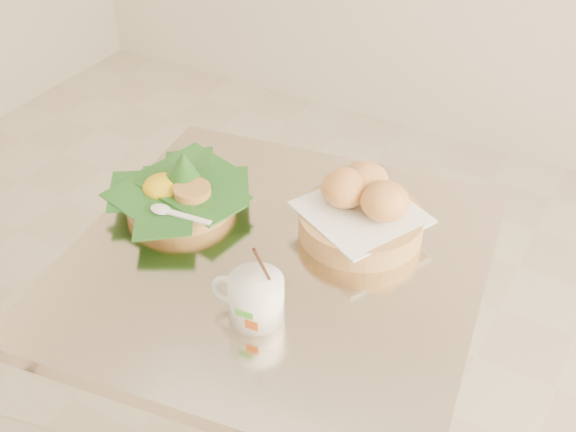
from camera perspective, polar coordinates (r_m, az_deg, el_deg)
The scene contains 4 objects.
cafe_table at distance 1.41m, azimuth -0.85°, elevation -10.12°, with size 0.79×0.79×0.75m.
rice_basket at distance 1.37m, azimuth -8.58°, elevation 2.08°, with size 0.26×0.26×0.13m.
bread_basket at distance 1.29m, azimuth 5.89°, elevation 0.48°, with size 0.25×0.25×0.12m.
coffee_mug at distance 1.12m, azimuth -2.65°, elevation -6.43°, with size 0.12×0.09×0.15m.
Camera 1 is at (0.67, -0.80, 1.56)m, focal length 45.00 mm.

